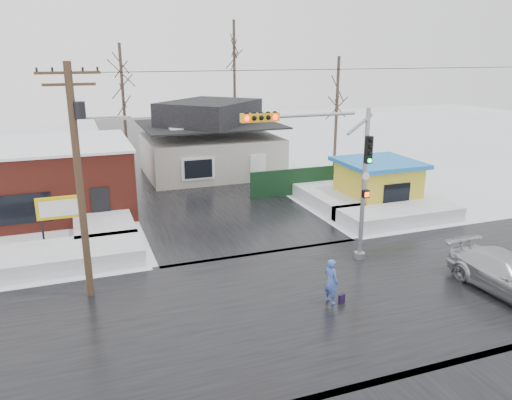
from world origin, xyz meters
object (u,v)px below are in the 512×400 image
object	(u,v)px
utility_pole	(80,170)
kiosk	(377,183)
traffic_signal	(334,167)
car	(509,275)
marquee_sign	(60,209)
pedestrian	(331,282)

from	to	relation	value
utility_pole	kiosk	size ratio (longest dim) A/B	1.96
kiosk	traffic_signal	bearing A→B (deg)	-135.16
traffic_signal	utility_pole	xyz separation A→B (m)	(-10.36, 0.53, 0.57)
utility_pole	kiosk	world-z (taller)	utility_pole
car	marquee_sign	bearing A→B (deg)	142.12
utility_pole	car	size ratio (longest dim) A/B	1.70
utility_pole	pedestrian	distance (m)	10.30
pedestrian	car	world-z (taller)	pedestrian
utility_pole	pedestrian	bearing A→B (deg)	-24.34
utility_pole	car	world-z (taller)	utility_pole
traffic_signal	marquee_sign	distance (m)	13.42
kiosk	marquee_sign	bearing A→B (deg)	-178.45
utility_pole	pedestrian	world-z (taller)	utility_pole
traffic_signal	car	bearing A→B (deg)	-43.88
marquee_sign	kiosk	world-z (taller)	kiosk
traffic_signal	car	size ratio (longest dim) A/B	1.33
marquee_sign	car	xyz separation A→B (m)	(16.69, -11.58, -1.16)
kiosk	pedestrian	size ratio (longest dim) A/B	2.56
utility_pole	pedestrian	size ratio (longest dim) A/B	5.01
traffic_signal	pedestrian	xyz separation A→B (m)	(-1.79, -3.34, -3.64)
traffic_signal	kiosk	world-z (taller)	traffic_signal
traffic_signal	car	distance (m)	8.21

